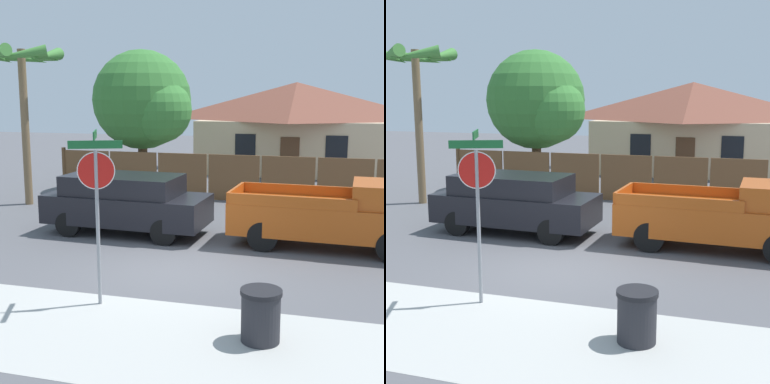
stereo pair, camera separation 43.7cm
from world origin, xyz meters
TOP-DOWN VIEW (x-y plane):
  - ground_plane at (0.00, 0.00)m, footprint 80.00×80.00m
  - sidewalk_strip at (0.00, -3.60)m, footprint 36.00×3.20m
  - wooden_fence at (0.83, 8.31)m, footprint 16.35×0.12m
  - house at (1.35, 17.32)m, footprint 10.30×6.37m
  - oak_tree at (-4.23, 9.78)m, footprint 4.32×4.11m
  - palm_tree at (-7.33, 5.69)m, footprint 2.78×2.99m
  - red_suv at (-2.24, 2.71)m, footprint 4.74×2.14m
  - orange_pickup at (3.63, 2.70)m, footprint 5.13×2.15m
  - stop_sign at (-0.69, -2.43)m, footprint 0.92×0.83m
  - trash_bin at (2.51, -3.19)m, footprint 0.68×0.68m

SIDE VIEW (x-z plane):
  - ground_plane at x=0.00m, z-range 0.00..0.00m
  - sidewalk_strip at x=0.00m, z-range 0.00..0.01m
  - trash_bin at x=2.51m, z-range 0.01..0.89m
  - wooden_fence at x=0.83m, z-range -0.05..1.80m
  - orange_pickup at x=3.63m, z-range -0.01..1.79m
  - red_suv at x=-2.24m, z-range 0.08..1.79m
  - stop_sign at x=-0.69m, z-range 0.61..3.93m
  - house at x=1.35m, z-range 0.09..4.72m
  - oak_tree at x=-4.23m, z-range 0.76..6.59m
  - palm_tree at x=-7.33m, z-range 2.03..7.68m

